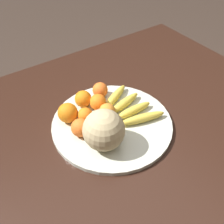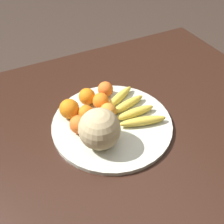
{
  "view_description": "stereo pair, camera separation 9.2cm",
  "coord_description": "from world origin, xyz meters",
  "px_view_note": "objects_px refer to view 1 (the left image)",
  "views": [
    {
      "loc": [
        0.43,
        0.54,
        1.43
      ],
      "look_at": [
        0.05,
        -0.01,
        0.81
      ],
      "focal_mm": 42.0,
      "sensor_mm": 36.0,
      "label": 1
    },
    {
      "loc": [
        0.35,
        0.58,
        1.43
      ],
      "look_at": [
        0.05,
        -0.01,
        0.81
      ],
      "focal_mm": 42.0,
      "sensor_mm": 36.0,
      "label": 2
    }
  ],
  "objects_px": {
    "fruit_bowl": "(112,123)",
    "orange_front_right": "(68,113)",
    "orange_back_left": "(107,112)",
    "orange_top_small": "(80,128)",
    "orange_mid_center": "(85,115)",
    "orange_back_right": "(98,102)",
    "melon": "(104,130)",
    "orange_front_left": "(83,99)",
    "banana_bunch": "(128,107)",
    "orange_side_extra": "(100,90)",
    "kitchen_table": "(125,138)",
    "produce_tag": "(96,118)"
  },
  "relations": [
    {
      "from": "orange_front_right",
      "to": "orange_top_small",
      "type": "distance_m",
      "value": 0.09
    },
    {
      "from": "kitchen_table",
      "to": "orange_back_right",
      "type": "relative_size",
      "value": 21.53
    },
    {
      "from": "kitchen_table",
      "to": "produce_tag",
      "type": "height_order",
      "value": "produce_tag"
    },
    {
      "from": "produce_tag",
      "to": "kitchen_table",
      "type": "bearing_deg",
      "value": 96.84
    },
    {
      "from": "fruit_bowl",
      "to": "orange_top_small",
      "type": "relative_size",
      "value": 6.84
    },
    {
      "from": "orange_front_left",
      "to": "kitchen_table",
      "type": "bearing_deg",
      "value": 120.5
    },
    {
      "from": "orange_front_right",
      "to": "orange_mid_center",
      "type": "height_order",
      "value": "orange_front_right"
    },
    {
      "from": "orange_top_small",
      "to": "produce_tag",
      "type": "relative_size",
      "value": 0.72
    },
    {
      "from": "orange_mid_center",
      "to": "orange_back_left",
      "type": "distance_m",
      "value": 0.08
    },
    {
      "from": "orange_side_extra",
      "to": "kitchen_table",
      "type": "bearing_deg",
      "value": 92.21
    },
    {
      "from": "kitchen_table",
      "to": "banana_bunch",
      "type": "distance_m",
      "value": 0.13
    },
    {
      "from": "banana_bunch",
      "to": "orange_front_left",
      "type": "bearing_deg",
      "value": 129.12
    },
    {
      "from": "orange_front_left",
      "to": "orange_front_right",
      "type": "distance_m",
      "value": 0.1
    },
    {
      "from": "kitchen_table",
      "to": "banana_bunch",
      "type": "xyz_separation_m",
      "value": [
        -0.03,
        -0.03,
        0.12
      ]
    },
    {
      "from": "fruit_bowl",
      "to": "produce_tag",
      "type": "relative_size",
      "value": 4.93
    },
    {
      "from": "orange_back_right",
      "to": "produce_tag",
      "type": "bearing_deg",
      "value": 50.28
    },
    {
      "from": "orange_side_extra",
      "to": "orange_front_right",
      "type": "bearing_deg",
      "value": 16.75
    },
    {
      "from": "produce_tag",
      "to": "orange_back_left",
      "type": "bearing_deg",
      "value": 99.19
    },
    {
      "from": "orange_back_left",
      "to": "orange_top_small",
      "type": "xyz_separation_m",
      "value": [
        0.12,
        0.01,
        0.0
      ]
    },
    {
      "from": "orange_back_left",
      "to": "produce_tag",
      "type": "distance_m",
      "value": 0.05
    },
    {
      "from": "orange_mid_center",
      "to": "orange_back_left",
      "type": "bearing_deg",
      "value": 157.23
    },
    {
      "from": "melon",
      "to": "orange_back_right",
      "type": "xyz_separation_m",
      "value": [
        -0.08,
        -0.16,
        -0.04
      ]
    },
    {
      "from": "banana_bunch",
      "to": "orange_front_right",
      "type": "relative_size",
      "value": 3.35
    },
    {
      "from": "kitchen_table",
      "to": "orange_top_small",
      "type": "relative_size",
      "value": 21.37
    },
    {
      "from": "orange_mid_center",
      "to": "orange_side_extra",
      "type": "height_order",
      "value": "orange_side_extra"
    },
    {
      "from": "orange_mid_center",
      "to": "produce_tag",
      "type": "height_order",
      "value": "orange_mid_center"
    },
    {
      "from": "melon",
      "to": "orange_front_right",
      "type": "relative_size",
      "value": 1.89
    },
    {
      "from": "produce_tag",
      "to": "fruit_bowl",
      "type": "bearing_deg",
      "value": 78.3
    },
    {
      "from": "melon",
      "to": "orange_front_right",
      "type": "bearing_deg",
      "value": -75.33
    },
    {
      "from": "fruit_bowl",
      "to": "banana_bunch",
      "type": "height_order",
      "value": "banana_bunch"
    },
    {
      "from": "orange_back_right",
      "to": "melon",
      "type": "bearing_deg",
      "value": 63.99
    },
    {
      "from": "kitchen_table",
      "to": "orange_back_left",
      "type": "relative_size",
      "value": 22.01
    },
    {
      "from": "fruit_bowl",
      "to": "orange_back_right",
      "type": "height_order",
      "value": "orange_back_right"
    },
    {
      "from": "kitchen_table",
      "to": "orange_side_extra",
      "type": "relative_size",
      "value": 22.15
    },
    {
      "from": "fruit_bowl",
      "to": "orange_back_left",
      "type": "relative_size",
      "value": 7.05
    },
    {
      "from": "fruit_bowl",
      "to": "orange_side_extra",
      "type": "distance_m",
      "value": 0.16
    },
    {
      "from": "orange_back_right",
      "to": "orange_side_extra",
      "type": "height_order",
      "value": "orange_back_right"
    },
    {
      "from": "melon",
      "to": "orange_back_left",
      "type": "bearing_deg",
      "value": -128.49
    },
    {
      "from": "orange_front_right",
      "to": "orange_mid_center",
      "type": "xyz_separation_m",
      "value": [
        -0.05,
        0.04,
        -0.01
      ]
    },
    {
      "from": "orange_back_right",
      "to": "orange_top_small",
      "type": "height_order",
      "value": "same"
    },
    {
      "from": "banana_bunch",
      "to": "orange_front_left",
      "type": "distance_m",
      "value": 0.17
    },
    {
      "from": "orange_side_extra",
      "to": "produce_tag",
      "type": "relative_size",
      "value": 0.7
    },
    {
      "from": "melon",
      "to": "orange_front_left",
      "type": "distance_m",
      "value": 0.22
    },
    {
      "from": "orange_back_left",
      "to": "melon",
      "type": "bearing_deg",
      "value": 51.51
    },
    {
      "from": "fruit_bowl",
      "to": "orange_mid_center",
      "type": "height_order",
      "value": "orange_mid_center"
    },
    {
      "from": "orange_back_right",
      "to": "orange_top_small",
      "type": "relative_size",
      "value": 0.99
    },
    {
      "from": "fruit_bowl",
      "to": "orange_front_right",
      "type": "distance_m",
      "value": 0.16
    },
    {
      "from": "orange_front_right",
      "to": "orange_back_right",
      "type": "bearing_deg",
      "value": 176.63
    },
    {
      "from": "orange_mid_center",
      "to": "orange_back_right",
      "type": "bearing_deg",
      "value": -156.72
    },
    {
      "from": "orange_front_right",
      "to": "orange_back_left",
      "type": "relative_size",
      "value": 1.17
    }
  ]
}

